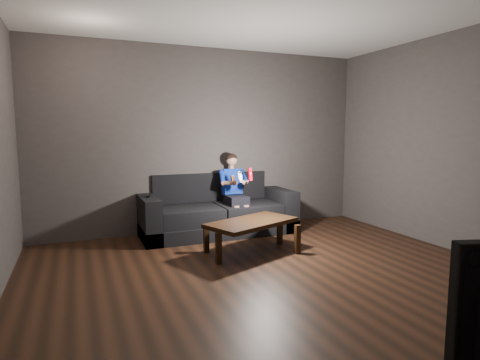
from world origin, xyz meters
name	(u,v)px	position (x,y,z in m)	size (l,w,h in m)	color
floor	(287,286)	(0.00, 0.00, 0.00)	(5.00, 5.00, 0.00)	black
back_wall	(207,140)	(0.00, 2.50, 1.35)	(5.00, 0.04, 2.70)	#3F3937
right_wall	(479,143)	(2.50, 0.00, 1.35)	(0.04, 5.00, 2.70)	#3F3937
sofa	(217,214)	(0.06, 2.23, 0.28)	(2.22, 0.96, 0.86)	black
child	(234,185)	(0.31, 2.16, 0.70)	(0.42, 0.52, 1.03)	black
wii_remote_red	(250,174)	(0.39, 1.76, 0.89)	(0.05, 0.07, 0.18)	#EF0018
nunchuk_white	(240,177)	(0.24, 1.77, 0.87)	(0.09, 0.11, 0.17)	white
wii_remote_black	(148,196)	(-0.94, 2.14, 0.62)	(0.08, 0.16, 0.03)	black
coffee_table	(252,225)	(0.12, 1.10, 0.35)	(1.24, 0.93, 0.41)	black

